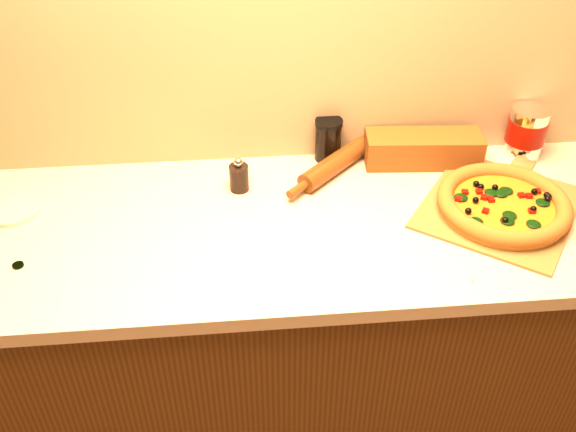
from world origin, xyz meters
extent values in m
plane|color=#9E8460|center=(0.00, 1.75, 1.35)|extent=(4.00, 0.00, 4.00)
cube|color=#41270D|center=(0.00, 1.43, 0.43)|extent=(2.80, 0.65, 0.86)
cube|color=beige|center=(0.00, 1.43, 0.88)|extent=(2.84, 0.68, 0.04)
cube|color=brown|center=(0.55, 1.43, 0.90)|extent=(0.55, 0.56, 0.01)
cube|color=brown|center=(0.71, 1.65, 0.90)|extent=(0.15, 0.17, 0.01)
cylinder|color=#B5782D|center=(0.55, 1.41, 0.92)|extent=(0.33, 0.33, 0.02)
cylinder|color=orange|center=(0.55, 1.41, 0.93)|extent=(0.28, 0.28, 0.01)
torus|color=brown|center=(0.55, 1.41, 0.94)|extent=(0.35, 0.35, 0.04)
ellipsoid|color=black|center=(0.60, 1.44, 0.94)|extent=(0.04, 0.04, 0.01)
sphere|color=black|center=(0.51, 1.39, 0.94)|extent=(0.02, 0.02, 0.02)
cube|color=#860904|center=(0.57, 1.36, 0.94)|extent=(0.02, 0.02, 0.01)
cylinder|color=black|center=(-0.70, 1.31, 0.90)|extent=(0.03, 0.03, 0.01)
cylinder|color=black|center=(-0.15, 1.59, 0.94)|extent=(0.05, 0.05, 0.08)
sphere|color=silver|center=(-0.15, 1.59, 0.99)|extent=(0.03, 0.03, 0.03)
cylinder|color=#502C0D|center=(0.14, 1.66, 0.93)|extent=(0.25, 0.25, 0.06)
cylinder|color=#502C0D|center=(0.27, 1.78, 0.93)|extent=(0.07, 0.06, 0.02)
cylinder|color=#502C0D|center=(0.01, 1.53, 0.93)|extent=(0.07, 0.06, 0.02)
cylinder|color=silver|center=(0.71, 1.69, 0.98)|extent=(0.11, 0.11, 0.16)
cylinder|color=maroon|center=(0.71, 1.69, 0.99)|extent=(0.12, 0.12, 0.07)
cube|color=brown|center=(0.40, 1.68, 0.95)|extent=(0.35, 0.14, 0.09)
cylinder|color=black|center=(0.12, 1.73, 0.96)|extent=(0.08, 0.08, 0.12)
cylinder|color=black|center=(0.12, 1.73, 1.02)|extent=(0.08, 0.08, 0.01)
cylinder|color=beige|center=(-0.77, 1.54, 0.91)|extent=(0.19, 0.19, 0.01)
camera|label=1|loc=(-0.15, 0.10, 1.97)|focal=40.00mm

